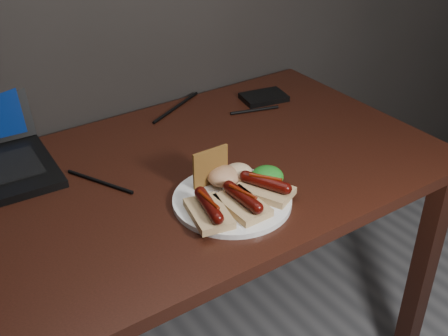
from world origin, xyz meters
TOP-DOWN VIEW (x-y plane):
  - desk at (0.00, 1.38)m, footprint 1.40×0.70m
  - hard_drive at (0.48, 1.59)m, footprint 0.14×0.10m
  - desk_cables at (-0.01, 1.54)m, footprint 1.02×0.37m
  - plate at (0.11, 1.22)m, footprint 0.27×0.27m
  - bread_sausage_left at (0.03, 1.19)m, footprint 0.09×0.13m
  - bread_sausage_center at (0.10, 1.17)m, footprint 0.07×0.12m
  - bread_sausage_right at (0.17, 1.19)m, footprint 0.11×0.13m
  - crispbread at (0.10, 1.29)m, footprint 0.09×0.01m
  - salad_greens at (0.20, 1.22)m, footprint 0.07×0.07m
  - salsa_mound at (0.12, 1.27)m, footprint 0.07×0.07m
  - coleslaw_mound at (0.16, 1.27)m, footprint 0.06×0.06m

SIDE VIEW (x-z plane):
  - desk at x=0.00m, z-range 0.29..1.04m
  - desk_cables at x=-0.01m, z-range 0.75..0.76m
  - plate at x=0.11m, z-range 0.75..0.76m
  - hard_drive at x=0.48m, z-range 0.75..0.77m
  - bread_sausage_left at x=0.03m, z-range 0.76..0.80m
  - bread_sausage_center at x=0.10m, z-range 0.76..0.80m
  - bread_sausage_right at x=0.17m, z-range 0.76..0.80m
  - coleslaw_mound at x=0.16m, z-range 0.76..0.80m
  - salad_greens at x=0.20m, z-range 0.76..0.80m
  - salsa_mound at x=0.12m, z-range 0.76..0.80m
  - crispbread at x=0.10m, z-range 0.76..0.85m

